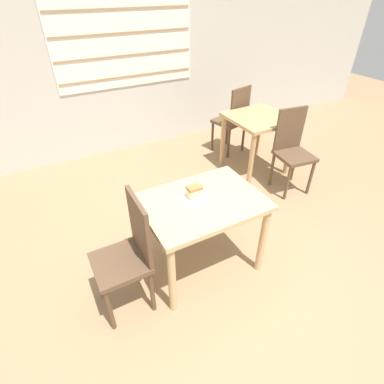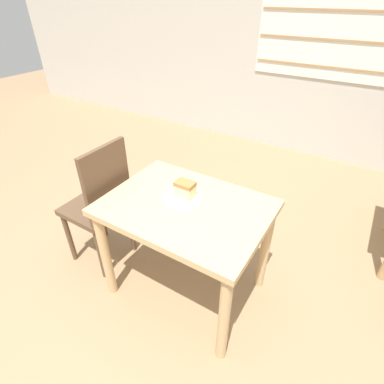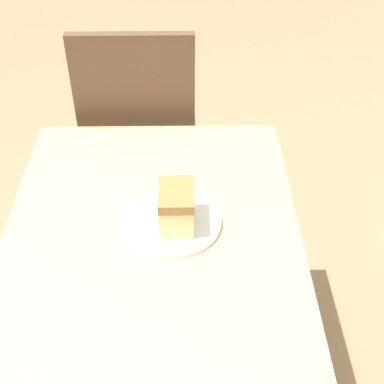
{
  "view_description": "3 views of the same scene",
  "coord_description": "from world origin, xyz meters",
  "px_view_note": "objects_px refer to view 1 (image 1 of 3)",
  "views": [
    {
      "loc": [
        -1.02,
        -1.14,
        2.13
      ],
      "look_at": [
        -0.14,
        0.47,
        0.81
      ],
      "focal_mm": 28.0,
      "sensor_mm": 36.0,
      "label": 1
    },
    {
      "loc": [
        0.69,
        -0.7,
        1.74
      ],
      "look_at": [
        -0.05,
        0.5,
        0.78
      ],
      "focal_mm": 28.0,
      "sensor_mm": 36.0,
      "label": 2
    },
    {
      "loc": [
        0.81,
        0.53,
        1.59
      ],
      "look_at": [
        -0.14,
        0.55,
        0.79
      ],
      "focal_mm": 50.0,
      "sensor_mm": 36.0,
      "label": 3
    }
  ],
  "objects_px": {
    "chair_far_corner": "(292,148)",
    "cake_slice": "(194,192)",
    "chair_near_window": "(128,253)",
    "chair_far_opposite": "(233,118)",
    "dining_table_near": "(202,212)",
    "plate": "(194,198)",
    "dining_table_far": "(258,127)"
  },
  "relations": [
    {
      "from": "dining_table_near",
      "to": "dining_table_far",
      "type": "distance_m",
      "value": 1.85
    },
    {
      "from": "chair_far_opposite",
      "to": "cake_slice",
      "type": "xyz_separation_m",
      "value": [
        -1.51,
        -1.61,
        0.25
      ]
    },
    {
      "from": "chair_far_opposite",
      "to": "dining_table_near",
      "type": "bearing_deg",
      "value": 34.84
    },
    {
      "from": "chair_far_corner",
      "to": "cake_slice",
      "type": "height_order",
      "value": "chair_far_corner"
    },
    {
      "from": "dining_table_far",
      "to": "plate",
      "type": "xyz_separation_m",
      "value": [
        -1.52,
        -1.08,
        0.13
      ]
    },
    {
      "from": "chair_far_opposite",
      "to": "plate",
      "type": "relative_size",
      "value": 4.13
    },
    {
      "from": "dining_table_far",
      "to": "dining_table_near",
      "type": "bearing_deg",
      "value": -142.47
    },
    {
      "from": "dining_table_near",
      "to": "plate",
      "type": "distance_m",
      "value": 0.14
    },
    {
      "from": "dining_table_far",
      "to": "cake_slice",
      "type": "distance_m",
      "value": 1.85
    },
    {
      "from": "chair_far_corner",
      "to": "cake_slice",
      "type": "xyz_separation_m",
      "value": [
        -1.59,
        -0.53,
        0.25
      ]
    },
    {
      "from": "dining_table_near",
      "to": "chair_near_window",
      "type": "xyz_separation_m",
      "value": [
        -0.65,
        -0.07,
        -0.07
      ]
    },
    {
      "from": "chair_far_corner",
      "to": "dining_table_far",
      "type": "bearing_deg",
      "value": 106.68
    },
    {
      "from": "cake_slice",
      "to": "chair_far_corner",
      "type": "bearing_deg",
      "value": 18.34
    },
    {
      "from": "dining_table_far",
      "to": "chair_far_opposite",
      "type": "relative_size",
      "value": 0.76
    },
    {
      "from": "dining_table_near",
      "to": "chair_near_window",
      "type": "bearing_deg",
      "value": -173.69
    },
    {
      "from": "plate",
      "to": "chair_far_opposite",
      "type": "bearing_deg",
      "value": 46.79
    },
    {
      "from": "chair_near_window",
      "to": "chair_far_opposite",
      "type": "height_order",
      "value": "same"
    },
    {
      "from": "chair_near_window",
      "to": "chair_far_corner",
      "type": "bearing_deg",
      "value": 106.64
    },
    {
      "from": "chair_far_opposite",
      "to": "plate",
      "type": "bearing_deg",
      "value": 33.08
    },
    {
      "from": "cake_slice",
      "to": "plate",
      "type": "bearing_deg",
      "value": -129.45
    },
    {
      "from": "chair_near_window",
      "to": "chair_far_opposite",
      "type": "distance_m",
      "value": 2.74
    },
    {
      "from": "dining_table_far",
      "to": "chair_near_window",
      "type": "relative_size",
      "value": 0.76
    },
    {
      "from": "chair_far_corner",
      "to": "cake_slice",
      "type": "bearing_deg",
      "value": -153.59
    },
    {
      "from": "plate",
      "to": "chair_near_window",
      "type": "bearing_deg",
      "value": -168.88
    },
    {
      "from": "chair_near_window",
      "to": "cake_slice",
      "type": "relative_size",
      "value": 8.69
    },
    {
      "from": "chair_far_corner",
      "to": "chair_far_opposite",
      "type": "bearing_deg",
      "value": 102.02
    },
    {
      "from": "plate",
      "to": "cake_slice",
      "type": "height_order",
      "value": "cake_slice"
    },
    {
      "from": "dining_table_far",
      "to": "chair_far_corner",
      "type": "height_order",
      "value": "chair_far_corner"
    },
    {
      "from": "dining_table_near",
      "to": "dining_table_far",
      "type": "bearing_deg",
      "value": 37.53
    },
    {
      "from": "chair_far_corner",
      "to": "cake_slice",
      "type": "relative_size",
      "value": 8.69
    },
    {
      "from": "plate",
      "to": "cake_slice",
      "type": "xyz_separation_m",
      "value": [
        0.01,
        0.01,
        0.06
      ]
    },
    {
      "from": "cake_slice",
      "to": "chair_far_opposite",
      "type": "bearing_deg",
      "value": 46.76
    }
  ]
}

